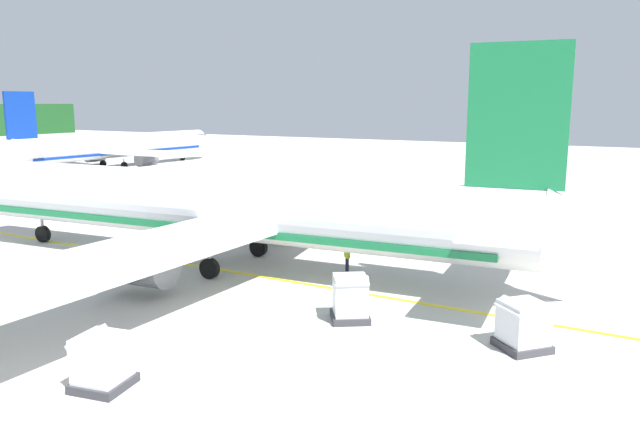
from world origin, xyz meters
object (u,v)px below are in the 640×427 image
Objects in this scene: cargo_container_mid at (101,362)px; crew_marshaller at (347,255)px; service_truck_catering at (452,219)px; cargo_container_near at (523,326)px; crew_loader_right at (538,245)px; airliner_foreground at (220,207)px; airliner_mid_apron at (117,146)px; cargo_container_far at (350,298)px.

crew_marshaller is at bearing -2.60° from cargo_container_mid.
service_truck_catering is 10.14m from crew_marshaller.
service_truck_catering reaches higher than crew_marshaller.
crew_loader_right is at bearing 7.41° from cargo_container_near.
service_truck_catering is at bearing 25.57° from cargo_container_near.
airliner_mid_apron is (35.41, 46.90, -0.36)m from airliner_foreground.
cargo_container_near reaches higher than cargo_container_mid.
cargo_container_far is 7.72m from crew_marshaller.
cargo_container_near is 12.45m from crew_marshaller.
airliner_foreground is 18.25m from cargo_container_near.
airliner_mid_apron reaches higher than cargo_container_far.
crew_loader_right is at bearing -22.05° from cargo_container_mid.
cargo_container_mid is at bearing 171.93° from service_truck_catering.
airliner_mid_apron reaches higher than cargo_container_mid.
cargo_container_mid is at bearing 177.40° from crew_marshaller.
service_truck_catering reaches higher than cargo_container_mid.
airliner_mid_apron reaches higher than crew_loader_right.
crew_loader_right is (9.62, -15.81, -2.38)m from airliner_foreground.
cargo_container_near is 1.49× the size of crew_marshaller.
airliner_foreground is 6.59× the size of service_truck_catering.
crew_loader_right is (13.75, 1.79, 0.08)m from cargo_container_near.
service_truck_catering is 3.69× the size of crew_loader_right.
cargo_container_mid is at bearing 131.24° from cargo_container_near.
cargo_container_far is at bearing -177.82° from service_truck_catering.
airliner_foreground reaches higher than service_truck_catering.
service_truck_catering is at bearing -17.00° from crew_marshaller.
cargo_container_near is at bearing -48.76° from cargo_container_mid.
crew_loader_right is (14.15, -5.29, 0.03)m from cargo_container_far.
airliner_foreground reaches higher than crew_loader_right.
cargo_container_far is (-16.51, -0.63, -0.64)m from service_truck_catering.
cargo_container_near is (-39.54, -64.50, -2.09)m from airliner_mid_apron.
service_truck_catering reaches higher than crew_loader_right.
airliner_foreground is at bearing 23.68° from cargo_container_mid.
cargo_container_mid reaches higher than crew_loader_right.
crew_loader_right is at bearing -112.36° from airliner_mid_apron.
crew_marshaller is (-33.11, -53.84, -2.09)m from airliner_mid_apron.
crew_marshaller is (16.43, -0.75, 0.03)m from cargo_container_mid.
airliner_mid_apron is 72.65m from cargo_container_mid.
crew_loader_right is at bearing -50.49° from crew_marshaller.
airliner_foreground is 58.77m from airliner_mid_apron.
cargo_container_mid is (-14.13, -6.20, -2.48)m from airliner_foreground.
crew_loader_right is (-2.36, -5.92, -0.62)m from service_truck_catering.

